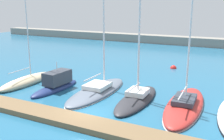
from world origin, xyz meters
name	(u,v)px	position (x,y,z in m)	size (l,w,h in m)	color
ground_plane	(89,114)	(0.00, 0.00, 0.00)	(120.00, 120.00, 0.00)	#236084
dock_pier	(75,121)	(0.00, -1.96, 0.22)	(28.16, 2.18, 0.45)	brown
breakwater_seawall	(193,41)	(0.00, 42.75, 0.92)	(108.00, 3.23, 1.83)	gray
sailboat_sand_nearest	(27,81)	(-11.04, 4.29, 0.33)	(2.46, 8.34, 13.00)	beige
motorboat_navy_second	(56,84)	(-6.68, 4.10, 0.60)	(2.10, 6.93, 3.22)	navy
sailboat_slate_third	(97,89)	(-2.22, 5.09, 0.41)	(3.26, 10.44, 22.35)	slate
sailboat_charcoal_fourth	(137,98)	(2.29, 4.67, 0.32)	(2.82, 8.73, 13.65)	#2D2D33
sailboat_red_fifth	(185,104)	(6.64, 5.03, 0.33)	(3.52, 10.69, 18.13)	#B72D28
mooring_buoy_red	(173,68)	(1.91, 19.29, 0.00)	(0.90, 0.90, 0.90)	red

